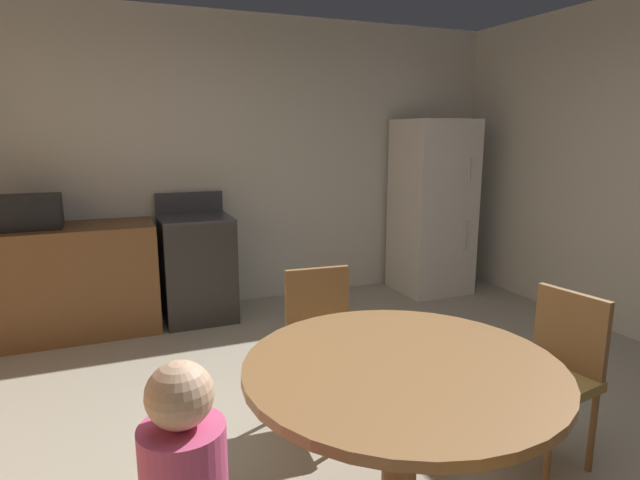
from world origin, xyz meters
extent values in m
plane|color=#A89E89|center=(0.00, 0.00, 0.00)|extent=(14.00, 14.00, 0.00)
cube|color=beige|center=(0.00, 2.98, 1.35)|extent=(5.79, 0.12, 2.70)
cube|color=brown|center=(-1.68, 2.58, 0.45)|extent=(1.84, 0.60, 0.90)
cube|color=#2D2B28|center=(-0.41, 2.58, 0.45)|extent=(0.60, 0.60, 0.90)
cube|color=#38383D|center=(-0.41, 2.58, 0.91)|extent=(0.60, 0.60, 0.02)
cube|color=#38383D|center=(-0.41, 2.86, 1.01)|extent=(0.60, 0.04, 0.18)
cube|color=silver|center=(1.99, 2.53, 0.88)|extent=(0.68, 0.66, 1.76)
cylinder|color=#B2B2B7|center=(2.17, 2.19, 1.28)|extent=(0.02, 0.02, 0.22)
cylinder|color=#B2B2B7|center=(2.17, 2.19, 0.63)|extent=(0.02, 0.02, 0.30)
cube|color=black|center=(-1.66, 2.58, 1.03)|extent=(0.44, 0.32, 0.26)
cylinder|color=olive|center=(-0.09, -0.35, 0.36)|extent=(0.14, 0.14, 0.72)
cylinder|color=olive|center=(-0.09, -0.35, 0.74)|extent=(1.24, 1.24, 0.04)
cylinder|color=olive|center=(0.13, 0.36, 0.21)|extent=(0.03, 0.03, 0.43)
cylinder|color=olive|center=(-0.21, 0.39, 0.21)|extent=(0.03, 0.03, 0.43)
cylinder|color=olive|center=(0.15, 0.70, 0.21)|extent=(0.03, 0.03, 0.43)
cylinder|color=olive|center=(-0.19, 0.73, 0.21)|extent=(0.03, 0.03, 0.43)
cube|color=#A37F3D|center=(-0.03, 0.55, 0.45)|extent=(0.43, 0.43, 0.05)
cube|color=olive|center=(-0.02, 0.73, 0.66)|extent=(0.38, 0.06, 0.42)
cylinder|color=olive|center=(0.65, -0.40, 0.21)|extent=(0.03, 0.03, 0.43)
cylinder|color=olive|center=(0.60, -0.07, 0.21)|extent=(0.03, 0.03, 0.43)
cylinder|color=olive|center=(0.99, -0.35, 0.21)|extent=(0.03, 0.03, 0.43)
cylinder|color=olive|center=(0.94, -0.01, 0.21)|extent=(0.03, 0.03, 0.43)
cube|color=#A37F3D|center=(0.80, -0.21, 0.45)|extent=(0.46, 0.46, 0.05)
cube|color=olive|center=(0.97, -0.18, 0.66)|extent=(0.10, 0.38, 0.42)
sphere|color=#D6A884|center=(-0.98, -0.76, 1.00)|extent=(0.17, 0.17, 0.17)
camera|label=1|loc=(-1.11, -1.98, 1.64)|focal=29.47mm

